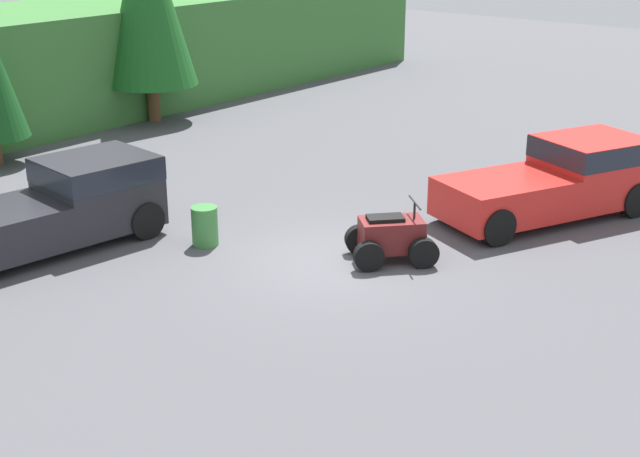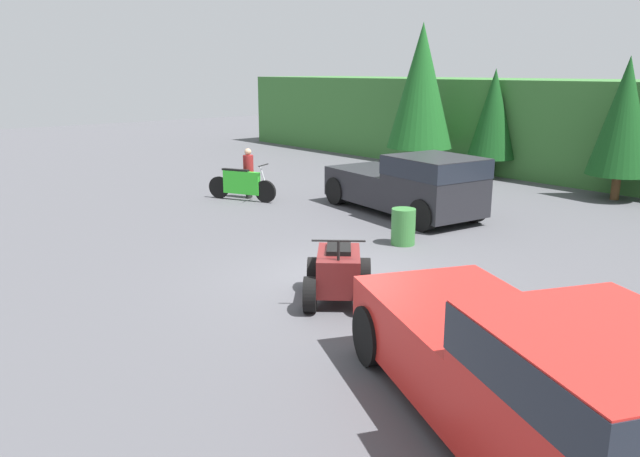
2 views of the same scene
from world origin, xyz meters
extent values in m
plane|color=#4C4C51|center=(0.00, 0.00, 0.00)|extent=(80.00, 80.00, 0.00)
cylinder|color=brown|center=(-7.97, 11.19, 0.53)|extent=(0.35, 0.35, 1.06)
cone|color=#19561E|center=(-7.97, 11.19, 3.48)|extent=(2.60, 2.60, 4.84)
cylinder|color=brown|center=(-5.58, 12.67, 0.38)|extent=(0.25, 0.25, 0.75)
cone|color=#144719|center=(-5.58, 12.67, 2.46)|extent=(1.83, 1.83, 3.42)
cylinder|color=brown|center=(-0.34, 12.11, 0.41)|extent=(0.27, 0.27, 0.82)
cone|color=#144719|center=(-0.34, 12.11, 2.68)|extent=(2.00, 2.00, 3.73)
cube|color=red|center=(6.51, -2.75, 1.03)|extent=(2.96, 2.79, 1.59)
cube|color=#1E232D|center=(6.51, -2.75, 1.55)|extent=(2.99, 2.81, 0.51)
cube|color=red|center=(4.11, -1.70, 0.69)|extent=(3.44, 3.00, 0.91)
cylinder|color=black|center=(3.68, -0.50, 0.43)|extent=(0.90, 0.60, 0.85)
cylinder|color=black|center=(2.93, -2.18, 0.43)|extent=(0.90, 0.60, 0.85)
cube|color=#232328|center=(-2.10, 5.17, 1.03)|extent=(2.54, 2.28, 1.59)
cube|color=#1E232D|center=(-2.10, 5.17, 1.55)|extent=(2.56, 2.30, 0.51)
cube|color=#232328|center=(-4.65, 5.49, 0.69)|extent=(3.05, 2.34, 0.91)
cylinder|color=black|center=(-1.39, 6.01, 0.43)|extent=(0.88, 0.38, 0.85)
cylinder|color=black|center=(-1.62, 4.18, 0.43)|extent=(0.88, 0.38, 0.85)
cylinder|color=black|center=(-5.38, 6.51, 0.43)|extent=(0.88, 0.38, 0.85)
cylinder|color=black|center=(-5.61, 4.68, 0.43)|extent=(0.88, 0.38, 0.85)
cylinder|color=black|center=(-7.24, 3.11, 0.36)|extent=(0.69, 0.40, 0.72)
cylinder|color=black|center=(-8.81, 2.35, 0.36)|extent=(0.69, 0.40, 0.72)
cube|color=green|center=(-8.02, 2.73, 0.58)|extent=(1.24, 0.71, 0.73)
cylinder|color=#B7B7BC|center=(-7.29, 3.09, 0.78)|extent=(0.30, 0.18, 0.81)
cylinder|color=black|center=(-7.29, 3.09, 1.20)|extent=(0.29, 0.56, 0.04)
cube|color=black|center=(-8.22, 2.64, 0.98)|extent=(0.92, 0.54, 0.06)
cylinder|color=black|center=(1.50, -0.89, 0.31)|extent=(0.61, 0.59, 0.63)
cylinder|color=black|center=(0.84, -1.61, 0.31)|extent=(0.61, 0.59, 0.63)
cylinder|color=black|center=(0.64, -0.11, 0.31)|extent=(0.61, 0.59, 0.63)
cylinder|color=black|center=(-0.01, -0.84, 0.31)|extent=(0.61, 0.59, 0.63)
cube|color=#5B1919|center=(0.74, -0.86, 0.57)|extent=(1.48, 1.44, 0.68)
cylinder|color=black|center=(1.10, -1.19, 1.09)|extent=(0.07, 0.07, 0.35)
cylinder|color=black|center=(1.10, -1.19, 1.26)|extent=(0.65, 0.71, 0.04)
cube|color=black|center=(0.64, -0.77, 0.95)|extent=(0.85, 0.83, 0.08)
cylinder|color=black|center=(-8.28, 3.21, 0.40)|extent=(0.24, 0.24, 0.81)
cylinder|color=black|center=(-8.16, 3.07, 0.40)|extent=(0.24, 0.24, 0.81)
cylinder|color=maroon|center=(-8.22, 3.14, 1.11)|extent=(0.47, 0.47, 0.61)
sphere|color=tan|center=(-8.22, 3.14, 1.52)|extent=(0.31, 0.31, 0.22)
cylinder|color=#387A38|center=(-1.09, 2.84, 0.44)|extent=(0.58, 0.58, 0.88)
camera|label=1|loc=(-13.81, -10.65, 7.15)|focal=50.00mm
camera|label=2|loc=(8.78, -8.02, 4.10)|focal=35.00mm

